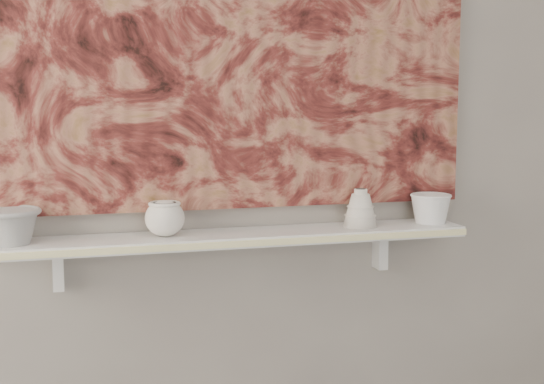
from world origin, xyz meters
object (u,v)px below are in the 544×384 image
object	(u,v)px
bell_vessel	(360,208)
bowl_white	(431,208)
shelf	(233,238)
bowl_grey	(9,226)
cup_cream	(165,218)
painting	(225,20)

from	to	relation	value
bell_vessel	bowl_white	xyz separation A→B (m)	(0.23, 0.00, -0.01)
bell_vessel	shelf	bearing A→B (deg)	180.00
bowl_grey	cup_cream	world-z (taller)	cup_cream
painting	bowl_white	world-z (taller)	painting
shelf	painting	xyz separation A→B (m)	(0.00, 0.08, 0.62)
shelf	cup_cream	bearing A→B (deg)	180.00
bowl_grey	cup_cream	distance (m)	0.42
shelf	painting	distance (m)	0.63
shelf	bowl_white	xyz separation A→B (m)	(0.63, 0.00, 0.06)
bowl_grey	bell_vessel	world-z (taller)	bell_vessel
bowl_grey	bell_vessel	distance (m)	1.01
shelf	bowl_grey	distance (m)	0.61
shelf	bowl_grey	xyz separation A→B (m)	(-0.61, 0.00, 0.06)
shelf	painting	size ratio (longest dim) A/B	0.93
cup_cream	shelf	bearing A→B (deg)	0.00
shelf	bowl_grey	bearing A→B (deg)	180.00
bowl_grey	cup_cream	xyz separation A→B (m)	(0.42, 0.00, 0.00)
bowl_grey	cup_cream	size ratio (longest dim) A/B	1.53
painting	bowl_white	size ratio (longest dim) A/B	11.78
painting	bell_vessel	world-z (taller)	painting
cup_cream	bell_vessel	world-z (taller)	bell_vessel
cup_cream	painting	bearing A→B (deg)	22.35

